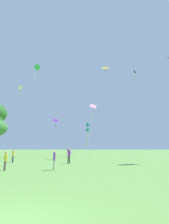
# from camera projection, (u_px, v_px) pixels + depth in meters

# --- Properties ---
(kite_green_small) EXTENTS (1.84, 8.90, 19.17)m
(kite_green_small) POSITION_uv_depth(u_px,v_px,m) (36.00, 67.00, 31.42)
(kite_green_small) COLOR green
(kite_green_small) RESTS_ON ground_plane
(kite_purple_streamer) EXTENTS (4.03, 12.30, 11.33)m
(kite_purple_streamer) POSITION_uv_depth(u_px,v_px,m) (55.00, 122.00, 49.26)
(kite_purple_streamer) COLOR purple
(kite_purple_streamer) RESTS_ON ground_plane
(kite_white_distant) EXTENTS (3.42, 10.45, 18.11)m
(kite_white_distant) POSITION_uv_depth(u_px,v_px,m) (20.00, 87.00, 39.28)
(kite_white_distant) COLOR white
(kite_white_distant) RESTS_ON ground_plane
(kite_black_large) EXTENTS (2.68, 7.05, 27.09)m
(kite_black_large) POSITION_uv_depth(u_px,v_px,m) (136.00, 76.00, 49.25)
(kite_black_large) COLOR black
(kite_black_large) RESTS_ON ground_plane
(kite_teal_box) EXTENTS (1.03, 11.10, 7.82)m
(kite_teal_box) POSITION_uv_depth(u_px,v_px,m) (88.00, 128.00, 36.69)
(kite_teal_box) COLOR teal
(kite_teal_box) RESTS_ON ground_plane
(kite_pink_low) EXTENTS (1.66, 8.41, 12.20)m
(kite_pink_low) POSITION_uv_depth(u_px,v_px,m) (93.00, 109.00, 35.24)
(kite_pink_low) COLOR pink
(kite_pink_low) RESTS_ON ground_plane
(kite_yellow_diamond) EXTENTS (4.30, 5.46, 18.40)m
(kite_yellow_diamond) POSITION_uv_depth(u_px,v_px,m) (105.00, 72.00, 30.53)
(kite_yellow_diamond) COLOR yellow
(kite_yellow_diamond) RESTS_ON ground_plane
(person_in_blue_jacket) EXTENTS (0.59, 0.26, 1.82)m
(person_in_blue_jacket) POSITION_uv_depth(u_px,v_px,m) (69.00, 154.00, 18.07)
(person_in_blue_jacket) COLOR black
(person_in_blue_jacket) RESTS_ON ground_plane
(person_in_red_shirt) EXTENTS (0.45, 0.38, 1.60)m
(person_in_red_shirt) POSITION_uv_depth(u_px,v_px,m) (13.00, 155.00, 19.25)
(person_in_red_shirt) COLOR #2D3351
(person_in_red_shirt) RESTS_ON ground_plane
(person_foreground_watcher) EXTENTS (0.45, 0.32, 1.51)m
(person_foreground_watcher) POSITION_uv_depth(u_px,v_px,m) (6.00, 159.00, 12.33)
(person_foreground_watcher) COLOR #665B4C
(person_foreground_watcher) RESTS_ON ground_plane
(person_child_small) EXTENTS (0.21, 0.50, 1.54)m
(person_child_small) POSITION_uv_depth(u_px,v_px,m) (54.00, 158.00, 12.63)
(person_child_small) COLOR gray
(person_child_small) RESTS_ON ground_plane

